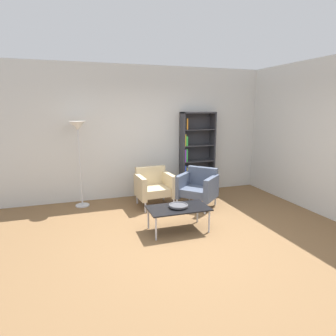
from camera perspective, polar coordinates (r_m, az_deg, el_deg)
name	(u,v)px	position (r m, az deg, el deg)	size (l,w,h in m)	color
ground_plane	(185,237)	(4.69, 3.40, -13.47)	(8.32, 8.32, 0.00)	brown
plaster_back_panel	(145,132)	(6.61, -4.47, 7.01)	(6.40, 0.12, 2.90)	silver
plaster_right_partition	(310,136)	(6.38, 26.07, 5.67)	(0.12, 5.20, 2.90)	silver
bookshelf_tall	(195,154)	(6.85, 5.29, 2.82)	(0.80, 0.30, 1.90)	#333338
coffee_table_low	(178,209)	(4.80, 2.05, -8.12)	(1.00, 0.56, 0.40)	black
decorative_bowl	(178,205)	(4.77, 2.06, -7.37)	(0.32, 0.32, 0.05)	#4C4C51
armchair_near_window	(154,186)	(6.01, -2.81, -3.50)	(0.75, 0.70, 0.78)	#C6B289
armchair_spare_guest	(198,187)	(5.97, 5.95, -3.65)	(0.95, 0.95, 0.78)	#4C566B
floor_lamp_torchiere	(78,136)	(6.02, -17.26, 6.02)	(0.32, 0.32, 1.74)	silver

